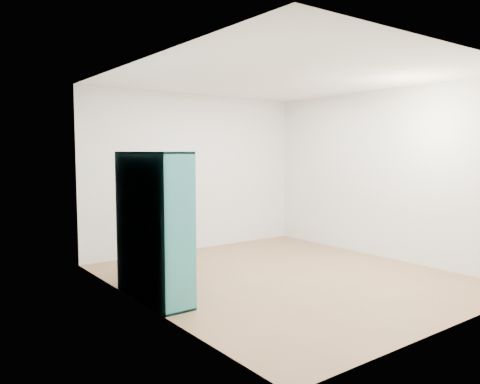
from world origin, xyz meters
TOP-DOWN VIEW (x-y plane):
  - floor at (0.00, 0.00)m, footprint 4.50×4.50m
  - ceiling at (0.00, 0.00)m, footprint 4.50×4.50m
  - wall_left at (-2.00, 0.00)m, footprint 0.02×4.50m
  - wall_right at (2.00, 0.00)m, footprint 0.02×4.50m
  - wall_back at (0.00, 2.25)m, footprint 4.00×0.02m
  - wall_front at (0.00, -2.25)m, footprint 4.00×0.02m
  - bookshelf at (-1.84, 0.20)m, footprint 0.36×1.24m
  - person at (-1.20, 0.96)m, footprint 0.50×0.66m
  - smartphone at (-1.37, 1.02)m, footprint 0.04×0.11m

SIDE VIEW (x-z plane):
  - floor at x=0.00m, z-range 0.00..0.00m
  - bookshelf at x=-1.84m, z-range -0.02..1.63m
  - person at x=-1.20m, z-range 0.00..1.65m
  - smartphone at x=-1.37m, z-range 0.86..1.00m
  - wall_left at x=-2.00m, z-range 0.00..2.60m
  - wall_right at x=2.00m, z-range 0.00..2.60m
  - wall_back at x=0.00m, z-range 0.00..2.60m
  - wall_front at x=0.00m, z-range 0.00..2.60m
  - ceiling at x=0.00m, z-range 2.60..2.60m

